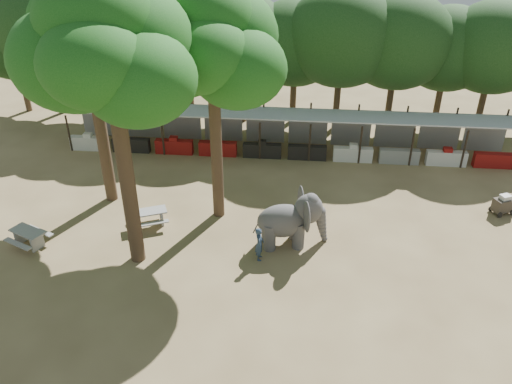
# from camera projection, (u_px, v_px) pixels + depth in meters

# --- Properties ---
(ground) EXTENTS (100.00, 100.00, 0.00)m
(ground) POSITION_uv_depth(u_px,v_px,m) (268.00, 297.00, 20.12)
(ground) COLOR brown
(ground) RESTS_ON ground
(vendor_stalls) EXTENTS (28.00, 2.99, 2.80)m
(vendor_stalls) POSITION_uv_depth(u_px,v_px,m) (286.00, 135.00, 31.47)
(vendor_stalls) COLOR #A7AAAF
(vendor_stalls) RESTS_ON ground
(yard_tree_left) EXTENTS (7.10, 6.90, 11.02)m
(yard_tree_left) POSITION_uv_depth(u_px,v_px,m) (86.00, 44.00, 23.01)
(yard_tree_left) COLOR #332316
(yard_tree_left) RESTS_ON ground
(yard_tree_center) EXTENTS (7.10, 6.90, 12.04)m
(yard_tree_center) POSITION_uv_depth(u_px,v_px,m) (107.00, 50.00, 17.94)
(yard_tree_center) COLOR #332316
(yard_tree_center) RESTS_ON ground
(yard_tree_back) EXTENTS (7.10, 6.90, 11.36)m
(yard_tree_back) POSITION_uv_depth(u_px,v_px,m) (209.00, 44.00, 21.47)
(yard_tree_back) COLOR #332316
(yard_tree_back) RESTS_ON ground
(backdrop_trees) EXTENTS (46.46, 5.95, 8.33)m
(backdrop_trees) POSITION_uv_depth(u_px,v_px,m) (291.00, 45.00, 33.76)
(backdrop_trees) COLOR #332316
(backdrop_trees) RESTS_ON ground
(elephant) EXTENTS (3.48, 2.58, 2.59)m
(elephant) POSITION_uv_depth(u_px,v_px,m) (292.00, 220.00, 22.74)
(elephant) COLOR #424040
(elephant) RESTS_ON ground
(handler) EXTENTS (0.42, 0.60, 1.61)m
(handler) POSITION_uv_depth(u_px,v_px,m) (259.00, 244.00, 21.94)
(handler) COLOR #26384C
(handler) RESTS_ON ground
(picnic_table_near) EXTENTS (2.11, 2.03, 0.82)m
(picnic_table_near) POSITION_uv_depth(u_px,v_px,m) (28.00, 236.00, 22.93)
(picnic_table_near) COLOR gray
(picnic_table_near) RESTS_ON ground
(picnic_table_far) EXTENTS (2.08, 2.00, 0.82)m
(picnic_table_far) POSITION_uv_depth(u_px,v_px,m) (150.00, 216.00, 24.43)
(picnic_table_far) COLOR gray
(picnic_table_far) RESTS_ON ground
(cart_back) EXTENTS (1.28, 1.09, 1.06)m
(cart_back) POSITION_uv_depth(u_px,v_px,m) (503.00, 204.00, 25.39)
(cart_back) COLOR #312A22
(cart_back) RESTS_ON ground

